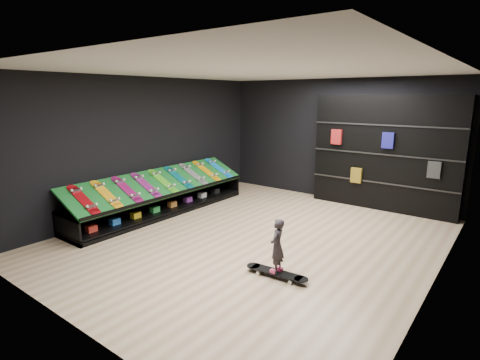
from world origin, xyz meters
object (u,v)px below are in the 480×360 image
Objects in this scene: display_rack at (162,202)px; floor_skateboard at (276,274)px; child at (277,256)px; back_shelving at (385,153)px.

display_rack is 3.85m from floor_skateboard.
display_rack is at bearing -117.92° from child.
back_shelving is at bearing 166.76° from child.
child is at bearing -16.37° from display_rack.
floor_skateboard is 0.28m from child.
back_shelving reaches higher than child.
back_shelving reaches higher than display_rack.
floor_skateboard is at bearing 0.00° from child.
display_rack is 5.17m from back_shelving.
floor_skateboard is (3.69, -1.08, -0.20)m from display_rack.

